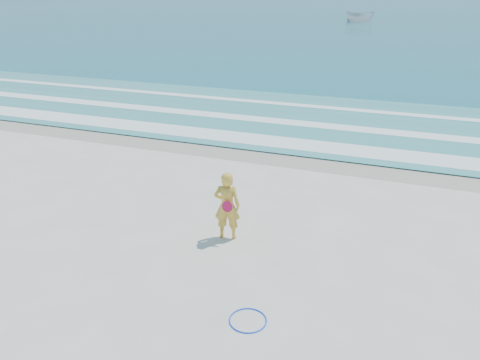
% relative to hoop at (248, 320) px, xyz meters
% --- Properties ---
extents(ground, '(400.00, 400.00, 0.00)m').
position_rel_hoop_xyz_m(ground, '(-2.25, 0.12, -0.01)').
color(ground, silver).
rests_on(ground, ground).
extents(wet_sand, '(400.00, 2.40, 0.00)m').
position_rel_hoop_xyz_m(wet_sand, '(-2.25, 9.12, -0.01)').
color(wet_sand, '#B2A893').
rests_on(wet_sand, ground).
extents(ocean, '(400.00, 190.00, 0.04)m').
position_rel_hoop_xyz_m(ocean, '(-2.25, 105.12, 0.01)').
color(ocean, '#19727F').
rests_on(ocean, ground).
extents(shallow, '(400.00, 10.00, 0.01)m').
position_rel_hoop_xyz_m(shallow, '(-2.25, 14.12, 0.03)').
color(shallow, '#59B7AD').
rests_on(shallow, ocean).
extents(foam_near, '(400.00, 1.40, 0.01)m').
position_rel_hoop_xyz_m(foam_near, '(-2.25, 10.42, 0.04)').
color(foam_near, white).
rests_on(foam_near, shallow).
extents(foam_mid, '(400.00, 0.90, 0.01)m').
position_rel_hoop_xyz_m(foam_mid, '(-2.25, 13.32, 0.04)').
color(foam_mid, white).
rests_on(foam_mid, shallow).
extents(foam_far, '(400.00, 0.60, 0.01)m').
position_rel_hoop_xyz_m(foam_far, '(-2.25, 16.62, 0.04)').
color(foam_far, white).
rests_on(foam_far, shallow).
extents(hoop, '(0.86, 0.86, 0.03)m').
position_rel_hoop_xyz_m(hoop, '(0.00, 0.00, 0.00)').
color(hoop, '#0E40FF').
rests_on(hoop, ground).
extents(boat, '(4.97, 2.70, 1.82)m').
position_rel_hoop_xyz_m(boat, '(-7.19, 73.80, 0.94)').
color(boat, silver).
rests_on(boat, ocean).
extents(woman, '(0.71, 0.54, 1.74)m').
position_rel_hoop_xyz_m(woman, '(-1.53, 2.78, 0.86)').
color(woman, gold).
rests_on(woman, ground).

